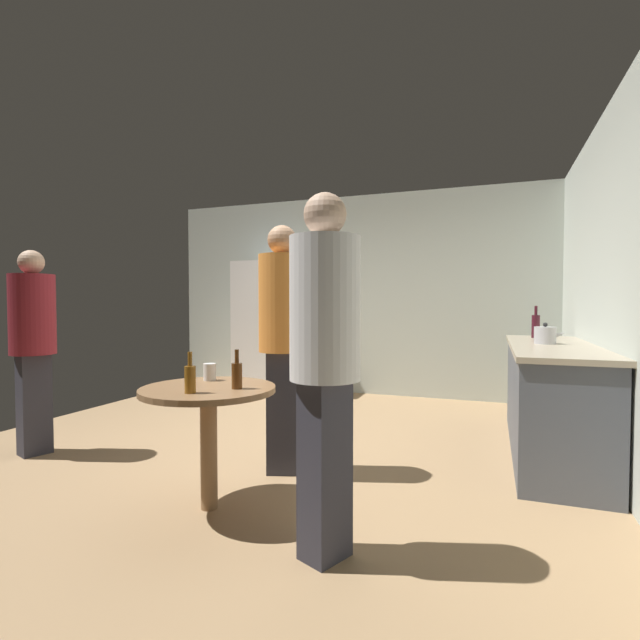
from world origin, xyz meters
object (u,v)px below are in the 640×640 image
object	(u,v)px
foreground_table	(208,404)
person_in_maroon_shirt	(33,335)
person_in_white_shirt	(325,345)
refrigerator	(265,328)
wine_bottle_on_counter	(536,326)
person_in_orange_shirt	(282,328)
beer_bottle_amber	(190,378)
beer_bottle_brown	(237,374)
kettle	(545,335)
plastic_cup_white	(210,372)

from	to	relation	value
foreground_table	person_in_maroon_shirt	distance (m)	1.98
foreground_table	person_in_white_shirt	xyz separation A→B (m)	(0.84, -0.27, 0.40)
refrigerator	wine_bottle_on_counter	distance (m)	3.44
refrigerator	person_in_orange_shirt	world-z (taller)	refrigerator
beer_bottle_amber	person_in_orange_shirt	world-z (taller)	person_in_orange_shirt
wine_bottle_on_counter	beer_bottle_brown	size ratio (longest dim) A/B	1.35
kettle	beer_bottle_brown	size ratio (longest dim) A/B	1.06
refrigerator	kettle	distance (m)	3.69
person_in_maroon_shirt	refrigerator	bearing A→B (deg)	98.98
refrigerator	plastic_cup_white	bearing A→B (deg)	-68.95
refrigerator	beer_bottle_brown	distance (m)	3.74
wine_bottle_on_counter	kettle	bearing A→B (deg)	-88.56
refrigerator	beer_bottle_amber	xyz separation A→B (m)	(1.38, -3.61, -0.08)
refrigerator	wine_bottle_on_counter	xyz separation A→B (m)	(3.34, -0.82, 0.12)
kettle	person_in_white_shirt	distance (m)	2.45
foreground_table	kettle	bearing A→B (deg)	43.30
kettle	wine_bottle_on_counter	bearing A→B (deg)	91.44
person_in_maroon_shirt	person_in_white_shirt	bearing A→B (deg)	6.18
beer_bottle_amber	plastic_cup_white	xyz separation A→B (m)	(-0.14, 0.40, -0.03)
foreground_table	beer_bottle_brown	world-z (taller)	beer_bottle_brown
plastic_cup_white	person_in_maroon_shirt	xyz separation A→B (m)	(-1.79, 0.18, 0.18)
refrigerator	beer_bottle_amber	world-z (taller)	refrigerator
kettle	wine_bottle_on_counter	size ratio (longest dim) A/B	0.79
wine_bottle_on_counter	person_in_orange_shirt	size ratio (longest dim) A/B	0.17
beer_bottle_amber	beer_bottle_brown	bearing A→B (deg)	49.75
person_in_maroon_shirt	kettle	bearing A→B (deg)	40.47
person_in_white_shirt	foreground_table	bearing A→B (deg)	6.63
wine_bottle_on_counter	plastic_cup_white	size ratio (longest dim) A/B	2.82
beer_bottle_amber	plastic_cup_white	size ratio (longest dim) A/B	2.09
person_in_white_shirt	refrigerator	bearing A→B (deg)	-34.66
wine_bottle_on_counter	person_in_white_shirt	size ratio (longest dim) A/B	0.18
wine_bottle_on_counter	plastic_cup_white	distance (m)	3.20
beer_bottle_brown	person_in_white_shirt	bearing A→B (deg)	-23.22
kettle	foreground_table	world-z (taller)	kettle
refrigerator	person_in_white_shirt	size ratio (longest dim) A/B	1.02
kettle	foreground_table	size ratio (longest dim) A/B	0.30
foreground_table	beer_bottle_amber	bearing A→B (deg)	-85.26
refrigerator	kettle	bearing A→B (deg)	-24.43
plastic_cup_white	person_in_orange_shirt	size ratio (longest dim) A/B	0.06
beer_bottle_amber	person_in_maroon_shirt	world-z (taller)	person_in_maroon_shirt
foreground_table	beer_bottle_amber	distance (m)	0.28
kettle	beer_bottle_amber	bearing A→B (deg)	-133.57
kettle	foreground_table	xyz separation A→B (m)	(-2.00, -1.89, -0.34)
beer_bottle_brown	person_in_white_shirt	world-z (taller)	person_in_white_shirt
refrigerator	person_in_maroon_shirt	xyz separation A→B (m)	(-0.56, -3.04, 0.07)
person_in_maroon_shirt	person_in_orange_shirt	distance (m)	2.11
kettle	beer_bottle_amber	distance (m)	2.88
wine_bottle_on_counter	person_in_orange_shirt	xyz separation A→B (m)	(-1.82, -1.89, 0.04)
wine_bottle_on_counter	person_in_white_shirt	bearing A→B (deg)	-111.85
beer_bottle_brown	person_in_maroon_shirt	size ratio (longest dim) A/B	0.14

